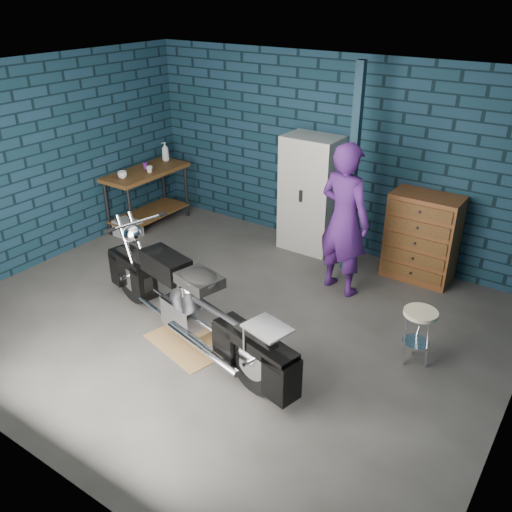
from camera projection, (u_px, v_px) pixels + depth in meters
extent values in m
plane|color=#504E4B|center=(227.00, 320.00, 6.26)|extent=(6.00, 6.00, 0.00)
cube|color=#0F2935|center=(333.00, 155.00, 7.49)|extent=(6.00, 0.02, 2.70)
cube|color=#0F2935|center=(44.00, 163.00, 7.16)|extent=(0.02, 5.00, 2.70)
cube|color=silver|center=(219.00, 77.00, 5.04)|extent=(6.00, 5.00, 0.02)
cube|color=#122938|center=(353.00, 173.00, 6.81)|extent=(0.10, 0.10, 2.70)
cube|color=brown|center=(148.00, 198.00, 8.52)|extent=(0.60, 1.40, 0.91)
cube|color=brown|center=(192.00, 341.00, 5.89)|extent=(1.03, 0.87, 0.01)
imported|color=#451B68|center=(344.00, 220.00, 6.48)|extent=(0.78, 0.60, 1.90)
cube|color=gray|center=(128.00, 228.00, 8.29)|extent=(0.39, 0.28, 0.24)
cube|color=beige|center=(310.00, 194.00, 7.62)|extent=(0.77, 0.55, 1.65)
cube|color=brown|center=(421.00, 238.00, 6.91)|extent=(0.86, 0.48, 1.15)
imported|color=beige|center=(122.00, 175.00, 7.94)|extent=(0.15, 0.15, 0.11)
imported|color=beige|center=(149.00, 169.00, 8.19)|extent=(0.13, 0.13, 0.09)
cylinder|color=#551967|center=(145.00, 165.00, 8.36)|extent=(0.09, 0.09, 0.10)
imported|color=gray|center=(165.00, 151.00, 8.69)|extent=(0.15, 0.15, 0.30)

